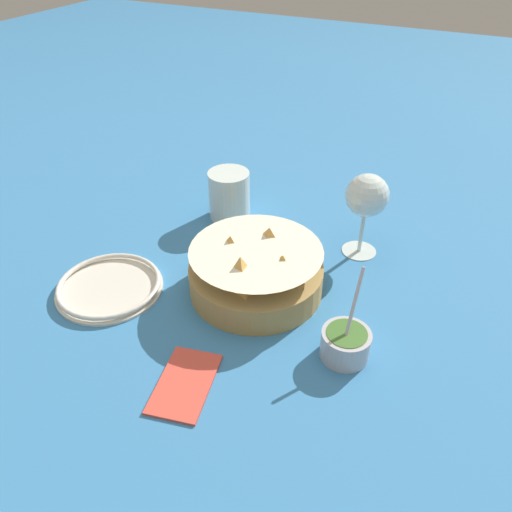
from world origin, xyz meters
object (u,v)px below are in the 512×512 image
(food_basket, at_px, (256,271))
(wine_glass, at_px, (367,198))
(side_plate, at_px, (109,286))
(beer_mug, at_px, (230,196))
(sauce_cup, at_px, (346,343))

(food_basket, height_order, wine_glass, wine_glass)
(side_plate, bearing_deg, beer_mug, -13.14)
(beer_mug, bearing_deg, food_basket, -141.26)
(sauce_cup, height_order, wine_glass, wine_glass)
(food_basket, height_order, sauce_cup, sauce_cup)
(food_basket, relative_size, side_plate, 1.24)
(side_plate, bearing_deg, food_basket, -63.81)
(beer_mug, xyz_separation_m, side_plate, (-0.28, 0.07, -0.04))
(wine_glass, distance_m, beer_mug, 0.27)
(food_basket, height_order, side_plate, food_basket)
(food_basket, height_order, beer_mug, same)
(beer_mug, bearing_deg, wine_glass, -91.10)
(wine_glass, bearing_deg, food_basket, 146.08)
(food_basket, distance_m, beer_mug, 0.23)
(sauce_cup, xyz_separation_m, beer_mug, (0.25, 0.32, 0.02))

